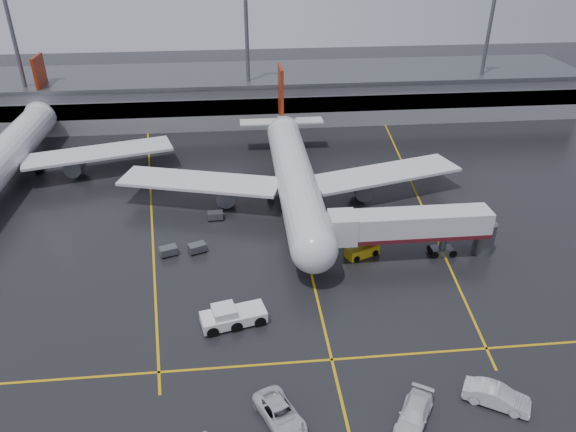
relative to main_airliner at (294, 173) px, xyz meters
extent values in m
plane|color=black|center=(0.00, -9.70, -4.21)|extent=(220.00, 220.00, 0.00)
cube|color=gold|center=(0.00, -9.70, -4.20)|extent=(0.25, 90.00, 0.02)
cube|color=gold|center=(0.00, -31.70, -4.20)|extent=(60.00, 0.25, 0.02)
cube|color=gold|center=(-20.00, 0.30, -4.20)|extent=(9.99, 69.35, 0.02)
cube|color=gold|center=(18.00, 0.30, -4.20)|extent=(7.57, 69.64, 0.02)
cube|color=gray|center=(0.00, 38.30, -0.21)|extent=(120.00, 18.00, 8.00)
cube|color=black|center=(0.00, 29.50, 0.29)|extent=(120.00, 0.40, 3.00)
cube|color=#595B60|center=(0.00, 38.30, 4.09)|extent=(122.00, 19.00, 0.60)
cylinder|color=#595B60|center=(-45.00, 32.30, 8.29)|extent=(0.70, 0.70, 25.00)
cylinder|color=#595B60|center=(-5.00, 32.30, 8.29)|extent=(0.70, 0.70, 25.00)
cylinder|color=#595B60|center=(40.00, 32.30, 8.29)|extent=(0.70, 0.70, 25.00)
cylinder|color=silver|center=(0.00, -1.70, -0.01)|extent=(5.20, 36.00, 5.20)
sphere|color=silver|center=(0.00, -19.70, -0.01)|extent=(5.20, 5.20, 5.20)
cone|color=silver|center=(0.00, 19.30, 0.59)|extent=(4.94, 8.00, 4.94)
cube|color=maroon|center=(0.00, 20.30, 5.49)|extent=(0.50, 5.50, 8.50)
cube|color=silver|center=(0.00, 19.30, 0.79)|extent=(14.00, 3.00, 0.25)
cube|color=silver|center=(-13.00, 0.30, -0.81)|extent=(22.80, 11.83, 0.40)
cube|color=silver|center=(13.00, 0.30, -0.81)|extent=(22.80, 11.83, 0.40)
cylinder|color=#595B60|center=(-9.50, -0.70, -2.21)|extent=(2.60, 4.50, 2.60)
cylinder|color=#595B60|center=(9.50, -0.70, -2.21)|extent=(2.60, 4.50, 2.60)
cylinder|color=#595B60|center=(0.00, -16.70, -3.21)|extent=(0.56, 0.56, 2.00)
cylinder|color=#595B60|center=(-3.20, 1.30, -3.21)|extent=(0.56, 0.56, 2.00)
cylinder|color=#595B60|center=(3.20, 1.30, -3.21)|extent=(0.56, 0.56, 2.00)
cylinder|color=black|center=(0.00, -16.70, -3.76)|extent=(0.40, 1.10, 1.10)
cylinder|color=black|center=(-3.20, 1.30, -3.66)|extent=(1.00, 1.40, 1.40)
cylinder|color=black|center=(3.20, 1.30, -3.66)|extent=(1.00, 1.40, 1.40)
cylinder|color=silver|center=(-42.00, 10.30, -0.01)|extent=(5.20, 36.00, 5.20)
cone|color=silver|center=(-42.00, 31.30, 0.59)|extent=(4.94, 8.00, 4.94)
cube|color=maroon|center=(-42.00, 32.30, 5.49)|extent=(0.50, 5.50, 8.50)
cube|color=silver|center=(-42.00, 31.30, 0.79)|extent=(14.00, 3.00, 0.25)
cube|color=silver|center=(-29.00, 12.30, -0.81)|extent=(22.80, 11.83, 0.40)
cylinder|color=#595B60|center=(-32.50, 11.30, -2.21)|extent=(2.60, 4.50, 2.60)
cylinder|color=#595B60|center=(-38.80, 13.30, -3.21)|extent=(0.56, 0.56, 2.00)
cylinder|color=black|center=(-38.80, 13.30, -3.66)|extent=(1.00, 1.40, 1.40)
cube|color=silver|center=(12.00, -15.70, 0.19)|extent=(18.00, 3.20, 3.00)
cube|color=#51131B|center=(12.00, -15.70, -1.11)|extent=(18.00, 3.30, 0.50)
cube|color=silver|center=(3.80, -15.70, 0.19)|extent=(3.00, 3.40, 3.30)
cylinder|color=#595B60|center=(16.00, -15.70, -2.71)|extent=(0.80, 0.80, 3.00)
cube|color=#595B60|center=(16.00, -15.70, -3.76)|extent=(2.60, 1.60, 0.90)
cylinder|color=#595B60|center=(21.00, -15.70, -2.21)|extent=(2.40, 2.40, 4.00)
cylinder|color=black|center=(14.90, -15.70, -3.76)|extent=(0.90, 1.80, 0.90)
cylinder|color=black|center=(17.10, -15.70, -3.76)|extent=(0.90, 1.80, 0.90)
cube|color=white|center=(-8.80, -25.78, -3.39)|extent=(6.76, 3.91, 1.09)
cube|color=white|center=(-9.68, -25.99, -2.49)|extent=(2.61, 2.61, 0.91)
cube|color=black|center=(-9.68, -25.99, -2.49)|extent=(2.35, 2.35, 0.82)
cylinder|color=black|center=(-11.10, -26.32, -3.71)|extent=(1.77, 2.92, 1.18)
cylinder|color=black|center=(-8.80, -25.78, -3.71)|extent=(1.77, 2.92, 1.18)
cylinder|color=black|center=(-6.50, -25.25, -3.71)|extent=(1.77, 2.92, 1.18)
cube|color=yellow|center=(6.50, -14.95, -3.60)|extent=(4.34, 3.10, 1.22)
cube|color=#595B60|center=(6.50, -14.95, -2.43)|extent=(3.95, 2.43, 1.40)
cylinder|color=black|center=(5.27, -15.47, -3.88)|extent=(1.45, 2.05, 0.78)
cylinder|color=black|center=(7.73, -14.43, -3.88)|extent=(1.45, 2.05, 0.78)
imported|color=silver|center=(-5.26, -37.98, -3.43)|extent=(4.61, 6.16, 1.56)
imported|color=silver|center=(5.30, -39.12, -3.43)|extent=(4.72, 5.71, 1.56)
imported|color=silver|center=(12.57, -38.05, -3.33)|extent=(5.52, 4.32, 1.75)
cube|color=#595B60|center=(-12.98, -12.33, -3.56)|extent=(2.35, 1.98, 0.90)
cylinder|color=black|center=(-13.52, -13.10, -4.03)|extent=(0.40, 0.20, 0.40)
cylinder|color=black|center=(-12.05, -12.48, -4.03)|extent=(0.40, 0.20, 0.40)
cylinder|color=black|center=(-13.92, -12.18, -4.03)|extent=(0.40, 0.20, 0.40)
cylinder|color=black|center=(-12.44, -11.56, -4.03)|extent=(0.40, 0.20, 0.40)
cube|color=#595B60|center=(-16.36, -12.66, -3.56)|extent=(2.32, 1.90, 0.90)
cylinder|color=black|center=(-16.95, -13.40, -4.03)|extent=(0.40, 0.20, 0.40)
cylinder|color=black|center=(-15.44, -12.87, -4.03)|extent=(0.40, 0.20, 0.40)
cylinder|color=black|center=(-17.28, -12.46, -4.03)|extent=(0.40, 0.20, 0.40)
cylinder|color=black|center=(-15.78, -11.93, -4.03)|extent=(0.40, 0.20, 0.40)
cube|color=#595B60|center=(-10.97, -4.52, -3.56)|extent=(2.05, 1.38, 0.90)
cylinder|color=black|center=(-11.75, -5.05, -4.03)|extent=(0.40, 0.20, 0.40)
cylinder|color=black|center=(-10.15, -4.99, -4.03)|extent=(0.40, 0.20, 0.40)
cylinder|color=black|center=(-11.79, -4.05, -4.03)|extent=(0.40, 0.20, 0.40)
cylinder|color=black|center=(-10.19, -3.99, -4.03)|extent=(0.40, 0.20, 0.40)
camera|label=1|loc=(-7.59, -67.46, 31.06)|focal=33.55mm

